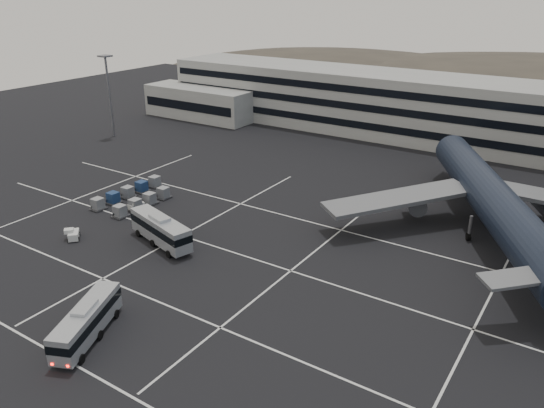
{
  "coord_description": "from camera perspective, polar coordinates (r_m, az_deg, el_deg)",
  "views": [
    {
      "loc": [
        41.45,
        -45.21,
        32.91
      ],
      "look_at": [
        4.85,
        10.7,
        5.0
      ],
      "focal_mm": 35.0,
      "sensor_mm": 36.0,
      "label": 1
    }
  ],
  "objects": [
    {
      "name": "ground",
      "position": [
        69.6,
        -8.23,
        -5.81
      ],
      "size": [
        260.0,
        260.0,
        0.0
      ],
      "primitive_type": "plane",
      "color": "black",
      "rests_on": "ground"
    },
    {
      "name": "lane_markings",
      "position": [
        69.52,
        -7.25,
        -5.78
      ],
      "size": [
        90.0,
        55.62,
        0.01
      ],
      "color": "silver",
      "rests_on": "ground"
    },
    {
      "name": "terminal",
      "position": [
        127.21,
        12.26,
        10.38
      ],
      "size": [
        125.0,
        26.0,
        24.0
      ],
      "color": "gray",
      "rests_on": "ground"
    },
    {
      "name": "hills",
      "position": [
        221.11,
        26.7,
        8.54
      ],
      "size": [
        352.0,
        180.0,
        44.0
      ],
      "color": "#38332B",
      "rests_on": "ground"
    },
    {
      "name": "lightpole_left",
      "position": [
        127.2,
        -17.2,
        12.14
      ],
      "size": [
        2.4,
        2.4,
        18.28
      ],
      "color": "slate",
      "rests_on": "ground"
    },
    {
      "name": "trijet_main",
      "position": [
        78.63,
        22.79,
        0.22
      ],
      "size": [
        42.2,
        52.85,
        18.08
      ],
      "rotation": [
        0.0,
        0.0,
        0.5
      ],
      "color": "black",
      "rests_on": "ground"
    },
    {
      "name": "bus_near",
      "position": [
        56.75,
        -19.31,
        -11.73
      ],
      "size": [
        6.47,
        10.74,
        3.75
      ],
      "rotation": [
        0.0,
        0.0,
        0.41
      ],
      "color": "#9C9FA4",
      "rests_on": "ground"
    },
    {
      "name": "bus_far",
      "position": [
        73.14,
        -11.9,
        -2.62
      ],
      "size": [
        12.04,
        5.83,
        4.15
      ],
      "rotation": [
        0.0,
        0.0,
        1.29
      ],
      "color": "#9C9FA4",
      "rests_on": "ground"
    },
    {
      "name": "tug_a",
      "position": [
        85.67,
        -14.43,
        -0.19
      ],
      "size": [
        1.85,
        2.59,
        1.52
      ],
      "rotation": [
        0.0,
        0.0,
        -0.19
      ],
      "color": "silver",
      "rests_on": "ground"
    },
    {
      "name": "tug_b",
      "position": [
        78.52,
        -20.56,
        -3.11
      ],
      "size": [
        2.77,
        2.7,
        1.56
      ],
      "rotation": [
        0.0,
        0.0,
        0.83
      ],
      "color": "silver",
      "rests_on": "ground"
    },
    {
      "name": "uld_cluster",
      "position": [
        88.82,
        -14.6,
        0.8
      ],
      "size": [
        7.21,
        14.62,
        1.89
      ],
      "rotation": [
        0.0,
        0.0,
        -0.01
      ],
      "color": "#2D2D30",
      "rests_on": "ground"
    }
  ]
}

